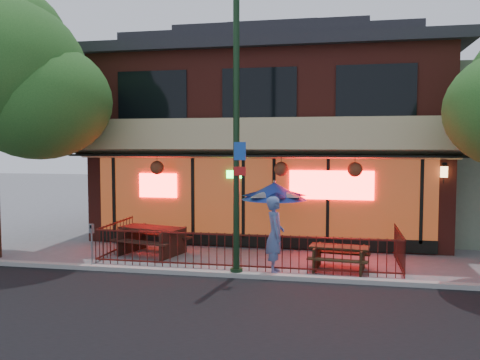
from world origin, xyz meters
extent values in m
plane|color=gray|center=(0.00, 0.00, 0.00)|extent=(80.00, 80.00, 0.00)
cube|color=#999993|center=(0.00, -0.50, 0.06)|extent=(80.00, 0.25, 0.12)
cube|color=maroon|center=(0.00, 7.20, 3.25)|extent=(12.00, 8.00, 6.50)
cube|color=#59230F|center=(0.00, 3.18, 1.65)|extent=(11.00, 0.06, 2.60)
cube|color=#FF0C0C|center=(2.30, 3.10, 2.10)|extent=(2.60, 0.04, 0.90)
cube|color=#FF0C0C|center=(-3.40, 3.10, 2.00)|extent=(1.30, 0.04, 0.80)
cube|color=tan|center=(0.00, 2.70, 3.55)|extent=(12.20, 1.33, 1.26)
cube|color=black|center=(-3.60, 3.18, 5.00)|extent=(2.40, 0.06, 1.60)
cube|color=black|center=(0.00, 3.18, 5.00)|extent=(2.40, 0.06, 1.60)
cube|color=black|center=(3.60, 3.18, 5.00)|extent=(2.40, 0.06, 1.60)
cube|color=black|center=(0.00, 3.15, 0.25)|extent=(11.00, 0.12, 0.40)
cube|color=#FFC672|center=(5.60, 3.02, 2.55)|extent=(0.18, 0.18, 0.32)
cube|color=#49130F|center=(0.00, 0.20, 0.95)|extent=(8.40, 0.04, 0.04)
cube|color=#49130F|center=(0.00, 0.20, 0.12)|extent=(8.40, 0.04, 0.04)
cube|color=#49130F|center=(-4.20, 1.50, 0.95)|extent=(0.04, 2.60, 0.04)
cube|color=#49130F|center=(4.20, 1.50, 0.95)|extent=(0.04, 2.60, 0.04)
cylinder|color=#49130F|center=(0.00, 0.20, 0.50)|extent=(0.02, 0.02, 1.00)
cylinder|color=black|center=(0.00, -0.40, 3.50)|extent=(0.16, 0.16, 7.00)
cylinder|color=black|center=(0.00, -0.40, 0.10)|extent=(0.32, 0.32, 0.20)
cube|color=#194CB2|center=(0.12, -0.55, 3.20)|extent=(0.30, 0.02, 0.45)
cube|color=red|center=(0.12, -0.55, 2.70)|extent=(0.30, 0.02, 0.22)
ellipsoid|color=#21541C|center=(-7.30, 0.70, 6.56)|extent=(3.64, 3.64, 2.98)
cube|color=#361B13|center=(-3.80, 1.81, 0.40)|extent=(0.41, 1.39, 0.81)
cube|color=#361B13|center=(-2.31, 1.44, 0.40)|extent=(0.41, 1.39, 0.81)
cube|color=#361B13|center=(-3.05, 1.62, 0.81)|extent=(2.11, 1.28, 0.07)
cube|color=#361B13|center=(-3.20, 1.04, 0.48)|extent=(1.98, 0.78, 0.05)
cube|color=#361B13|center=(-2.91, 2.21, 0.48)|extent=(1.98, 0.78, 0.05)
cube|color=black|center=(1.98, 0.77, 0.32)|extent=(0.19, 1.12, 0.64)
cube|color=black|center=(3.18, 0.63, 0.32)|extent=(0.19, 1.12, 0.64)
cube|color=black|center=(2.58, 0.70, 0.64)|extent=(1.62, 0.83, 0.05)
cube|color=black|center=(2.52, 0.23, 0.38)|extent=(1.57, 0.43, 0.04)
cube|color=black|center=(2.64, 1.17, 0.38)|extent=(1.57, 0.43, 0.04)
cylinder|color=gray|center=(0.60, 2.40, 1.04)|extent=(0.05, 0.05, 2.09)
cone|color=#1C399E|center=(0.60, 2.40, 1.95)|extent=(2.00, 2.00, 0.52)
sphere|color=gray|center=(0.60, 2.40, 2.23)|extent=(0.09, 0.09, 0.09)
imported|color=#4F689E|center=(0.93, 0.10, 1.01)|extent=(0.61, 0.81, 2.02)
cylinder|color=gray|center=(-4.00, -0.40, 0.49)|extent=(0.04, 0.04, 0.99)
cube|color=gray|center=(-4.00, -0.40, 1.10)|extent=(0.13, 0.12, 0.25)
cube|color=black|center=(-4.00, -0.45, 1.15)|extent=(0.07, 0.03, 0.09)
camera|label=1|loc=(2.59, -12.93, 3.36)|focal=38.00mm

